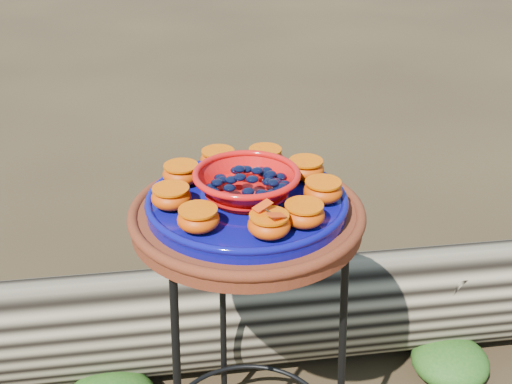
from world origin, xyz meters
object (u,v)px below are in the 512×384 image
object	(u,v)px
terracotta_saucer	(247,217)
cobalt_plate	(247,204)
plant_stand	(248,361)
red_bowl	(247,185)
driftwood_log	(288,309)

from	to	relation	value
terracotta_saucer	cobalt_plate	world-z (taller)	cobalt_plate
plant_stand	red_bowl	xyz separation A→B (m)	(0.00, 0.00, 0.44)
driftwood_log	cobalt_plate	bearing A→B (deg)	-122.96
plant_stand	red_bowl	world-z (taller)	red_bowl
red_bowl	terracotta_saucer	bearing A→B (deg)	0.00
terracotta_saucer	cobalt_plate	distance (m)	0.03
cobalt_plate	red_bowl	xyz separation A→B (m)	(0.00, 0.00, 0.04)
terracotta_saucer	driftwood_log	size ratio (longest dim) A/B	0.28
terracotta_saucer	driftwood_log	bearing A→B (deg)	57.04
cobalt_plate	driftwood_log	size ratio (longest dim) A/B	0.24
cobalt_plate	driftwood_log	xyz separation A→B (m)	(0.24, 0.38, -0.60)
cobalt_plate	terracotta_saucer	bearing A→B (deg)	0.00
plant_stand	driftwood_log	world-z (taller)	plant_stand
driftwood_log	plant_stand	bearing A→B (deg)	-122.96
plant_stand	terracotta_saucer	distance (m)	0.37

